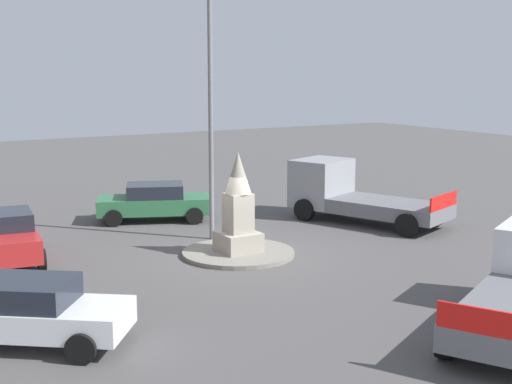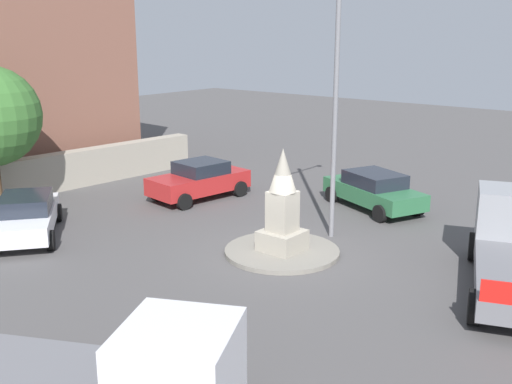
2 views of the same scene
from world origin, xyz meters
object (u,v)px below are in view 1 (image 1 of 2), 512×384
Objects in this scene: streetlamp at (210,82)px; truck_grey_parked_right at (350,194)px; car_white_waiting at (24,311)px; car_red_far_side at (4,236)px; car_green_near_island at (154,201)px; monument at (238,208)px.

streetlamp is 7.33m from truck_grey_parked_right.
streetlamp is 1.98× the size of car_white_waiting.
truck_grey_parked_right reaches higher than car_red_far_side.
car_green_near_island is at bearing -172.35° from streetlamp.
car_white_waiting is at bearing -65.26° from truck_grey_parked_right.
truck_grey_parked_right is at bearing 86.78° from car_red_far_side.
car_white_waiting is at bearing -50.66° from streetlamp.
car_red_far_side is (-7.03, 1.04, 0.04)m from car_white_waiting.
car_green_near_island is (-6.12, -0.22, -0.75)m from monument.
monument is 0.49× the size of truck_grey_parked_right.
car_red_far_side is (-0.66, -6.73, -4.54)m from streetlamp.
monument is 6.65m from truck_grey_parked_right.
car_white_waiting is 0.70× the size of truck_grey_parked_right.
truck_grey_parked_right is at bearing 114.74° from car_white_waiting.
streetlamp is 11.05m from car_white_waiting.
truck_grey_parked_right is (0.71, 12.66, 0.25)m from car_red_far_side.
truck_grey_parked_right is (0.05, 5.94, -4.29)m from streetlamp.
car_red_far_side is (3.12, -6.22, 0.03)m from car_green_near_island.
streetlamp is at bearing 173.00° from monument.
truck_grey_parked_right is (-2.29, 6.22, -0.46)m from monument.
car_red_far_side reaches higher than car_green_near_island.
car_green_near_island is at bearing -120.73° from truck_grey_parked_right.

